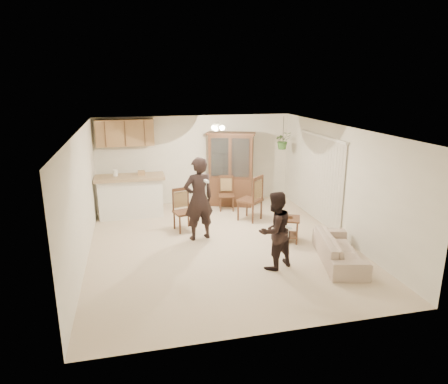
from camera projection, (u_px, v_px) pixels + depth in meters
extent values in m
plane|color=beige|center=(220.00, 244.00, 8.68)|extent=(6.50, 6.50, 0.00)
cube|color=white|center=(220.00, 129.00, 8.00)|extent=(5.50, 6.50, 0.02)
cube|color=white|center=(195.00, 160.00, 11.39)|extent=(5.50, 0.02, 2.50)
cube|color=white|center=(274.00, 252.00, 5.29)|extent=(5.50, 0.02, 2.50)
cube|color=white|center=(82.00, 198.00, 7.74)|extent=(0.02, 6.50, 2.50)
cube|color=white|center=(340.00, 182.00, 8.94)|extent=(0.02, 6.50, 2.50)
cube|color=white|center=(131.00, 198.00, 10.34)|extent=(1.60, 0.55, 1.00)
cube|color=#9D825E|center=(130.00, 177.00, 10.19)|extent=(1.75, 0.70, 0.08)
cube|color=olive|center=(125.00, 133.00, 10.57)|extent=(1.50, 0.34, 0.70)
imported|color=#2B5020|center=(283.00, 140.00, 10.93)|extent=(0.43, 0.37, 0.48)
cylinder|color=black|center=(283.00, 129.00, 10.84)|extent=(0.01, 0.01, 0.65)
imported|color=beige|center=(340.00, 244.00, 7.76)|extent=(1.16, 1.99, 0.73)
imported|color=black|center=(199.00, 200.00, 8.76)|extent=(0.74, 0.57, 1.80)
imported|color=black|center=(275.00, 234.00, 7.44)|extent=(0.81, 0.73, 1.35)
cube|color=#381F14|center=(231.00, 191.00, 11.35)|extent=(1.30, 0.89, 0.81)
cube|color=#381F14|center=(231.00, 156.00, 11.07)|extent=(1.28, 0.84, 1.21)
cube|color=#ADBABD|center=(231.00, 156.00, 11.07)|extent=(0.98, 0.40, 1.06)
cube|color=#381F14|center=(231.00, 134.00, 10.90)|extent=(1.41, 0.95, 0.06)
cube|color=#381F14|center=(289.00, 219.00, 8.74)|extent=(0.65, 0.65, 0.04)
cube|color=#381F14|center=(288.00, 234.00, 8.84)|extent=(0.54, 0.54, 0.03)
cube|color=#381F14|center=(289.00, 216.00, 8.73)|extent=(0.21, 0.18, 0.06)
cube|color=#381F14|center=(184.00, 212.00, 9.39)|extent=(0.54, 0.54, 0.05)
cube|color=#A38651|center=(184.00, 202.00, 9.31)|extent=(0.33, 0.12, 0.38)
cube|color=#381F14|center=(183.00, 191.00, 9.25)|extent=(0.40, 0.14, 0.08)
cube|color=#381F14|center=(226.00, 195.00, 10.88)|extent=(0.48, 0.48, 0.05)
cube|color=#A38651|center=(226.00, 186.00, 10.81)|extent=(0.31, 0.09, 0.36)
cube|color=#381F14|center=(226.00, 178.00, 10.75)|extent=(0.38, 0.10, 0.07)
cube|color=#381F14|center=(250.00, 200.00, 10.08)|extent=(0.73, 0.73, 0.06)
cube|color=#A38651|center=(250.00, 188.00, 9.99)|extent=(0.31, 0.29, 0.45)
cube|color=#381F14|center=(250.00, 177.00, 9.91)|extent=(0.38, 0.35, 0.09)
cube|color=white|center=(206.00, 181.00, 8.24)|extent=(0.09, 0.17, 0.05)
cube|color=white|center=(289.00, 227.00, 7.10)|extent=(0.09, 0.13, 0.04)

